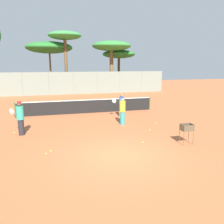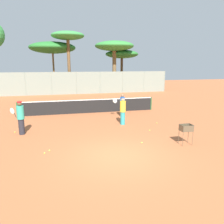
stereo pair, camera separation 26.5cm
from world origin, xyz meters
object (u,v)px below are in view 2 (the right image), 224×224
(player_red_cap, at_px, (123,110))
(ball_cart, at_px, (186,129))
(player_white_outfit, at_px, (21,117))
(player_yellow_shirt, at_px, (122,105))
(tennis_net, at_px, (89,106))

(player_red_cap, relative_size, ball_cart, 1.78)
(player_white_outfit, relative_size, player_red_cap, 1.05)
(ball_cart, bearing_deg, player_yellow_shirt, 102.48)
(player_white_outfit, xyz_separation_m, player_yellow_shirt, (6.46, 2.59, -0.09))
(player_white_outfit, height_order, ball_cart, player_white_outfit)
(player_yellow_shirt, xyz_separation_m, ball_cart, (1.35, -6.10, -0.11))
(player_yellow_shirt, relative_size, ball_cart, 1.70)
(tennis_net, distance_m, player_yellow_shirt, 2.87)
(ball_cart, bearing_deg, player_red_cap, 114.42)
(tennis_net, height_order, player_yellow_shirt, player_yellow_shirt)
(player_white_outfit, height_order, player_red_cap, player_white_outfit)
(tennis_net, xyz_separation_m, ball_cart, (3.51, -7.97, 0.19))
(player_red_cap, bearing_deg, tennis_net, 36.18)
(player_white_outfit, bearing_deg, player_yellow_shirt, -124.23)
(player_red_cap, height_order, ball_cart, player_red_cap)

